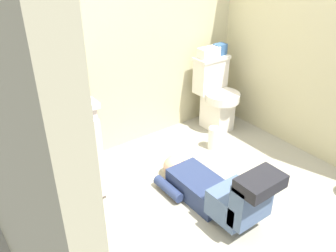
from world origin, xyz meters
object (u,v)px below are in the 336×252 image
(vanity_cabinet, at_px, (54,150))
(toiletry_bag, at_px, (220,49))
(bottle_white, at_px, (52,85))
(paper_towel_roll, at_px, (214,138))
(bottle_amber, at_px, (32,86))
(soap_dispenser, at_px, (8,93))
(bottle_blue, at_px, (43,88))
(toilet, at_px, (216,95))
(person_plumber, at_px, (216,191))
(tissue_box, at_px, (209,52))
(faucet, at_px, (36,88))
(bottle_green, at_px, (22,89))

(vanity_cabinet, xyz_separation_m, toiletry_bag, (1.85, 0.20, 0.39))
(bottle_white, xyz_separation_m, paper_towel_roll, (1.34, -0.34, -0.76))
(toiletry_bag, bearing_deg, bottle_amber, -177.36)
(soap_dispenser, relative_size, bottle_blue, 1.34)
(toilet, bearing_deg, person_plumber, -132.54)
(tissue_box, bearing_deg, bottle_white, -177.55)
(toilet, distance_m, bottle_amber, 1.86)
(toilet, relative_size, person_plumber, 0.70)
(vanity_cabinet, height_order, person_plumber, vanity_cabinet)
(soap_dispenser, bearing_deg, faucet, 6.01)
(soap_dispenser, xyz_separation_m, bottle_amber, (0.16, -0.02, 0.02))
(paper_towel_roll, bearing_deg, bottle_blue, 167.72)
(toiletry_bag, relative_size, bottle_green, 0.70)
(toilet, xyz_separation_m, tissue_box, (-0.05, 0.09, 0.43))
(person_plumber, height_order, bottle_amber, bottle_amber)
(vanity_cabinet, xyz_separation_m, bottle_white, (0.11, 0.13, 0.46))
(toilet, xyz_separation_m, bottle_blue, (-1.71, -0.01, 0.51))
(person_plumber, relative_size, toiletry_bag, 8.59)
(bottle_blue, bearing_deg, toilet, 0.42)
(bottle_blue, distance_m, paper_towel_roll, 1.64)
(tissue_box, xyz_separation_m, bottle_blue, (-1.67, -0.10, 0.08))
(vanity_cabinet, relative_size, tissue_box, 3.73)
(vanity_cabinet, height_order, tissue_box, tissue_box)
(bottle_amber, bearing_deg, soap_dispenser, 173.83)
(bottle_green, distance_m, bottle_amber, 0.07)
(toilet, height_order, paper_towel_roll, toilet)
(toiletry_bag, distance_m, bottle_green, 1.96)
(faucet, relative_size, soap_dispenser, 0.60)
(bottle_blue, bearing_deg, bottle_white, 25.25)
(faucet, xyz_separation_m, toiletry_bag, (1.85, 0.05, -0.06))
(vanity_cabinet, bearing_deg, faucet, 91.31)
(person_plumber, bearing_deg, toiletry_bag, 46.82)
(vanity_cabinet, relative_size, person_plumber, 0.77)
(soap_dispenser, distance_m, bottle_blue, 0.23)
(tissue_box, height_order, toiletry_bag, toiletry_bag)
(bottle_blue, xyz_separation_m, paper_towel_roll, (1.41, -0.31, -0.77))
(toilet, xyz_separation_m, vanity_cabinet, (-1.74, -0.11, 0.05))
(tissue_box, xyz_separation_m, toiletry_bag, (0.15, 0.00, 0.01))
(toiletry_bag, bearing_deg, bottle_white, -177.76)
(faucet, relative_size, bottle_amber, 0.60)
(faucet, height_order, soap_dispenser, soap_dispenser)
(bottle_green, height_order, bottle_blue, bottle_green)
(toilet, relative_size, bottle_blue, 6.04)
(person_plumber, bearing_deg, tissue_box, 51.52)
(person_plumber, relative_size, paper_towel_roll, 4.82)
(toilet, bearing_deg, bottle_blue, -179.58)
(bottle_green, relative_size, bottle_blue, 1.43)
(toiletry_bag, relative_size, soap_dispenser, 0.75)
(vanity_cabinet, distance_m, bottle_amber, 0.50)
(person_plumber, distance_m, bottle_amber, 1.50)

